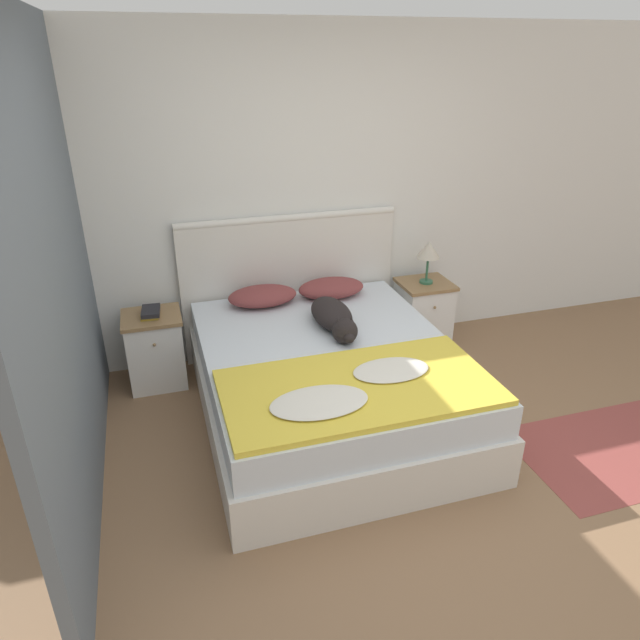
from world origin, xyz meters
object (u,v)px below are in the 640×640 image
pillow_left (263,296)px  dog (334,317)px  book_stack (150,312)px  nightstand_left (156,349)px  bed (329,383)px  table_lamp (429,251)px  pillow_right (331,288)px  nightstand_right (423,313)px

pillow_left → dog: (0.40, -0.54, 0.01)m
book_stack → dog: bearing=-24.1°
nightstand_left → book_stack: size_ratio=2.58×
bed → table_lamp: 1.49m
book_stack → pillow_right: bearing=-0.3°
nightstand_right → table_lamp: size_ratio=1.58×
nightstand_left → pillow_left: size_ratio=1.08×
nightstand_right → book_stack: bearing=-180.0°
table_lamp → pillow_right: bearing=-179.8°
nightstand_right → dog: (-0.99, -0.55, 0.35)m
dog → nightstand_right: bearing=29.1°
pillow_left → book_stack: pillow_left is taller
book_stack → table_lamp: bearing=-0.1°
bed → pillow_left: bearing=109.0°
bed → dog: 0.46m
bed → dog: (0.12, 0.26, 0.36)m
nightstand_right → pillow_left: bearing=-179.6°
bed → nightstand_right: bearing=36.2°
nightstand_right → pillow_right: 0.90m
bed → pillow_right: (0.28, 0.81, 0.35)m
bed → dog: bearing=65.2°
book_stack → table_lamp: table_lamp is taller
table_lamp → book_stack: bearing=179.9°
book_stack → table_lamp: (2.23, -0.00, 0.25)m
bed → book_stack: book_stack is taller
table_lamp → nightstand_right: bearing=90.0°
pillow_right → book_stack: 1.39m
nightstand_left → dog: 1.40m
nightstand_right → dog: 1.19m
bed → nightstand_left: 1.38m
pillow_left → pillow_right: (0.55, 0.00, 0.00)m
nightstand_left → nightstand_right: size_ratio=1.00×
bed → book_stack: size_ratio=9.25×
book_stack → bed: bearing=-36.1°
bed → nightstand_right: 1.38m
pillow_right → table_lamp: size_ratio=1.47×
nightstand_left → table_lamp: (2.23, -0.01, 0.56)m
nightstand_left → table_lamp: 2.30m
table_lamp → dog: bearing=-151.1°
dog → table_lamp: (0.99, 0.55, 0.21)m
bed → pillow_left: 0.92m
nightstand_left → nightstand_right: same height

